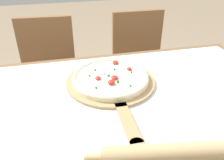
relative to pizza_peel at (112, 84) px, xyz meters
name	(u,v)px	position (x,y,z in m)	size (l,w,h in m)	color
dining_table	(125,120)	(0.04, -0.10, -0.12)	(1.40, 0.83, 0.77)	brown
towel_cloth	(126,98)	(0.04, -0.10, -0.01)	(1.32, 0.75, 0.00)	silver
pizza_peel	(112,84)	(0.00, 0.00, 0.00)	(0.39, 0.60, 0.01)	tan
pizza	(111,77)	(0.00, 0.02, 0.02)	(0.33, 0.33, 0.04)	beige
rolling_pin	(168,154)	(0.07, -0.43, 0.02)	(0.47, 0.12, 0.06)	tan
chair_left	(49,72)	(-0.30, 0.68, -0.28)	(0.43, 0.43, 0.87)	brown
chair_right	(139,63)	(0.37, 0.68, -0.28)	(0.41, 0.41, 0.87)	brown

